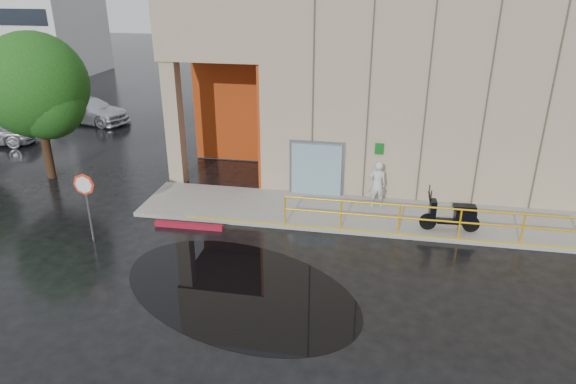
% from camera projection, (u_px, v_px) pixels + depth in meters
% --- Properties ---
extents(ground, '(120.00, 120.00, 0.00)m').
position_uv_depth(ground, '(282.00, 278.00, 14.68)').
color(ground, black).
rests_on(ground, ground).
extents(sidewalk, '(20.00, 3.00, 0.15)m').
position_uv_depth(sidewalk, '(418.00, 219.00, 18.05)').
color(sidewalk, gray).
rests_on(sidewalk, ground).
extents(building, '(20.00, 10.17, 8.00)m').
position_uv_depth(building, '(446.00, 70.00, 22.11)').
color(building, tan).
rests_on(building, ground).
extents(guardrail, '(9.56, 0.06, 1.03)m').
position_uv_depth(guardrail, '(429.00, 221.00, 16.55)').
color(guardrail, '#DD9F0B').
rests_on(guardrail, sidewalk).
extents(person, '(0.69, 0.51, 1.73)m').
position_uv_depth(person, '(377.00, 184.00, 18.51)').
color(person, silver).
rests_on(person, sidewalk).
extents(scooter, '(1.96, 0.73, 1.50)m').
position_uv_depth(scooter, '(452.00, 207.00, 16.74)').
color(scooter, black).
rests_on(scooter, sidewalk).
extents(stop_sign, '(0.70, 0.09, 2.35)m').
position_uv_depth(stop_sign, '(85.00, 192.00, 16.02)').
color(stop_sign, slate).
rests_on(stop_sign, ground).
extents(red_curb, '(2.40, 0.22, 0.18)m').
position_uv_depth(red_curb, '(189.00, 226.00, 17.52)').
color(red_curb, maroon).
rests_on(red_curb, ground).
extents(puddle, '(8.53, 7.10, 0.01)m').
position_uv_depth(puddle, '(239.00, 289.00, 14.16)').
color(puddle, black).
rests_on(puddle, ground).
extents(car_c, '(5.25, 2.92, 1.44)m').
position_uv_depth(car_c, '(89.00, 110.00, 29.73)').
color(car_c, silver).
rests_on(car_c, ground).
extents(tree_near, '(4.18, 4.18, 6.03)m').
position_uv_depth(tree_near, '(38.00, 90.00, 20.37)').
color(tree_near, black).
rests_on(tree_near, ground).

